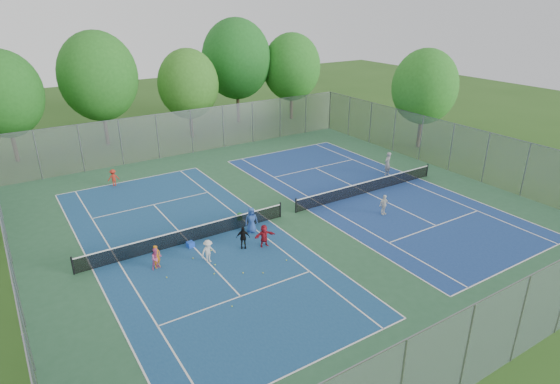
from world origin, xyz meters
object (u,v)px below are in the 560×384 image
(net_right, at_px, (368,187))
(instructor, at_px, (387,164))
(net_left, at_px, (189,236))
(ball_hopper, at_px, (240,217))
(ball_crate, at_px, (190,245))

(net_right, bearing_deg, instructor, 27.09)
(net_left, height_order, ball_hopper, net_left)
(instructor, bearing_deg, net_right, 11.81)
(net_left, height_order, instructor, instructor)
(ball_crate, bearing_deg, net_left, 75.84)
(ball_crate, height_order, ball_hopper, ball_hopper)
(instructor, bearing_deg, net_left, -8.87)
(ball_crate, xyz_separation_m, instructor, (18.08, 2.56, 0.80))
(net_right, xyz_separation_m, ball_crate, (-14.14, -0.54, -0.29))
(net_left, distance_m, ball_hopper, 4.08)
(ball_hopper, xyz_separation_m, instructor, (14.00, 0.98, 0.72))
(ball_hopper, relative_size, instructor, 0.25)
(net_left, bearing_deg, instructor, 6.41)
(ball_crate, bearing_deg, net_right, 2.20)
(ball_crate, distance_m, ball_hopper, 4.37)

